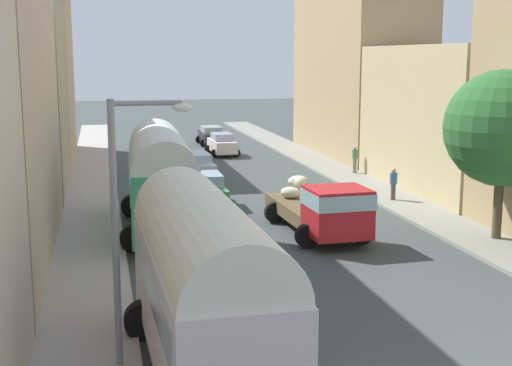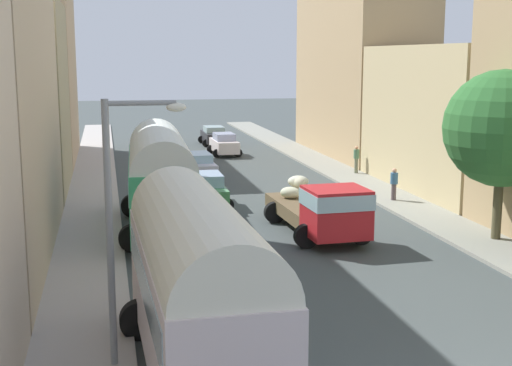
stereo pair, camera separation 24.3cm
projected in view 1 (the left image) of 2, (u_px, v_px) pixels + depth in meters
ground_plane at (226, 184)px, 39.13m from camera, size 154.00×154.00×0.00m
sidewalk_left at (92, 188)px, 37.57m from camera, size 2.50×70.00×0.14m
sidewalk_right at (350, 178)px, 40.66m from camera, size 2.50×70.00×0.14m
building_left_2 at (17, 98)px, 36.03m from camera, size 4.61×9.46×9.73m
building_left_3 at (37, 62)px, 46.79m from camera, size 4.67×12.80×13.12m
building_right_2 at (453, 119)px, 36.75m from camera, size 5.52×12.28×7.54m
building_right_3 at (358, 59)px, 49.36m from camera, size 5.73×14.63×13.51m
parked_bus_0 at (204, 279)px, 15.09m from camera, size 3.33×8.35×4.13m
parked_bus_1 at (161, 175)px, 28.09m from camera, size 3.51×9.25×4.19m
cargo_truck_0 at (323, 208)px, 27.41m from camera, size 3.25×7.05×2.24m
car_0 at (222, 144)px, 50.32m from camera, size 2.18×3.81×1.58m
car_1 at (211, 135)px, 56.19m from camera, size 2.25×4.04×1.47m
car_2 at (206, 190)px, 33.15m from camera, size 2.18×3.96×1.58m
car_3 at (197, 166)px, 40.26m from camera, size 2.27×4.34×1.54m
pedestrian_0 at (355, 158)px, 41.81m from camera, size 0.41×0.41×1.76m
pedestrian_3 at (393, 183)px, 33.98m from camera, size 0.50×0.50×1.69m
streetlamp_near at (126, 210)px, 15.37m from camera, size 1.81×0.28×6.10m
roadside_tree_1 at (503, 128)px, 26.21m from camera, size 4.37×4.37×6.54m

